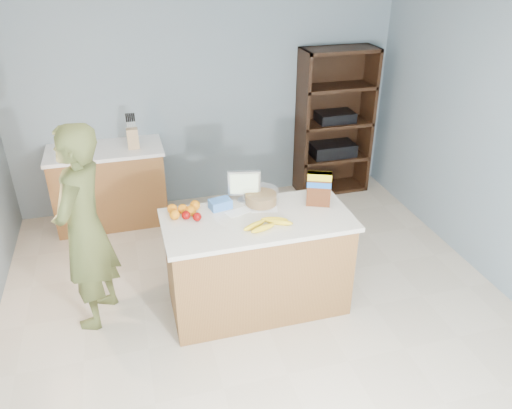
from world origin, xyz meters
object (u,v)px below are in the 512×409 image
object	(u,v)px
counter_peninsula	(258,266)
person	(84,229)
tv	(244,184)
shelving_unit	(333,124)
cereal_box	(319,187)

from	to	relation	value
counter_peninsula	person	distance (m)	1.47
tv	person	bearing A→B (deg)	-175.97
counter_peninsula	tv	size ratio (longest dim) A/B	5.53
shelving_unit	cereal_box	distance (m)	2.22
counter_peninsula	cereal_box	size ratio (longest dim) A/B	5.14
counter_peninsula	shelving_unit	world-z (taller)	shelving_unit
shelving_unit	cereal_box	xyz separation A→B (m)	(-0.99, -1.97, 0.21)
cereal_box	tv	bearing A→B (deg)	157.35
counter_peninsula	cereal_box	distance (m)	0.87
person	cereal_box	bearing A→B (deg)	107.96
person	cereal_box	xyz separation A→B (m)	(1.93, -0.15, 0.20)
shelving_unit	tv	distance (m)	2.35
shelving_unit	tv	world-z (taller)	shelving_unit
shelving_unit	person	bearing A→B (deg)	-148.05
person	cereal_box	world-z (taller)	person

